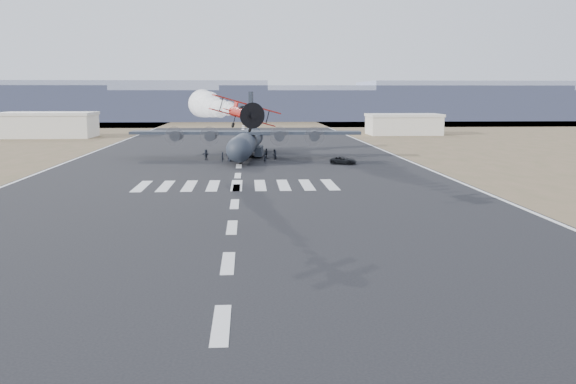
{
  "coord_description": "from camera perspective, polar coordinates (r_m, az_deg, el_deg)",
  "views": [
    {
      "loc": [
        1.43,
        -31.31,
        11.62
      ],
      "look_at": [
        4.56,
        18.12,
        4.0
      ],
      "focal_mm": 40.0,
      "sensor_mm": 36.0,
      "label": 1
    }
  ],
  "objects": [
    {
      "name": "ground",
      "position": [
        33.43,
        -5.97,
        -11.64
      ],
      "size": [
        500.0,
        500.0,
        0.0
      ],
      "primitive_type": "plane",
      "color": "black",
      "rests_on": "ground"
    },
    {
      "name": "scrub_far",
      "position": [
        261.58,
        -3.96,
        6.18
      ],
      "size": [
        500.0,
        80.0,
        0.0
      ],
      "primitive_type": "cube",
      "color": "brown",
      "rests_on": "ground"
    },
    {
      "name": "runway_markings",
      "position": [
        92.06,
        -4.49,
        1.47
      ],
      "size": [
        60.0,
        260.0,
        0.01
      ],
      "primitive_type": null,
      "color": "silver",
      "rests_on": "ground"
    },
    {
      "name": "ridge_seg_c",
      "position": [
        298.81,
        -16.63,
        7.79
      ],
      "size": [
        150.0,
        50.0,
        17.0
      ],
      "primitive_type": "cube",
      "color": "slate",
      "rests_on": "ground"
    },
    {
      "name": "ridge_seg_d",
      "position": [
        291.36,
        -3.94,
        7.72
      ],
      "size": [
        150.0,
        50.0,
        13.0
      ],
      "primitive_type": "cube",
      "color": "slate",
      "rests_on": "ground"
    },
    {
      "name": "ridge_seg_e",
      "position": [
        298.2,
        8.77,
        7.85
      ],
      "size": [
        150.0,
        50.0,
        15.0
      ],
      "primitive_type": "cube",
      "color": "slate",
      "rests_on": "ground"
    },
    {
      "name": "ridge_seg_f",
      "position": [
        318.44,
        20.38,
        7.64
      ],
      "size": [
        150.0,
        50.0,
        17.0
      ],
      "primitive_type": "cube",
      "color": "slate",
      "rests_on": "ground"
    },
    {
      "name": "hangar_left",
      "position": [
        184.41,
        -20.57,
        5.64
      ],
      "size": [
        24.5,
        14.5,
        6.7
      ],
      "color": "beige",
      "rests_on": "ground"
    },
    {
      "name": "hangar_right",
      "position": [
        186.91,
        10.23,
        5.97
      ],
      "size": [
        20.5,
        12.5,
        5.9
      ],
      "color": "beige",
      "rests_on": "ground"
    },
    {
      "name": "aerobatic_biplane",
      "position": [
        57.29,
        -4.06,
        7.05
      ],
      "size": [
        6.17,
        5.76,
        3.19
      ],
      "rotation": [
        0.0,
        0.27,
        0.17
      ],
      "color": "#B6340C"
    },
    {
      "name": "smoke_trail",
      "position": [
        88.4,
        -7.32,
        7.78
      ],
      "size": [
        8.36,
        38.31,
        3.95
      ],
      "rotation": [
        0.0,
        0.0,
        0.17
      ],
      "color": "white"
    },
    {
      "name": "transport_aircraft",
      "position": [
        118.59,
        -3.7,
        4.6
      ],
      "size": [
        41.58,
        34.19,
        12.0
      ],
      "rotation": [
        0.0,
        0.0,
        -0.08
      ],
      "color": "#222733",
      "rests_on": "ground"
    },
    {
      "name": "support_vehicle",
      "position": [
        107.1,
        4.94,
        2.81
      ],
      "size": [
        4.88,
        3.52,
        1.23
      ],
      "primitive_type": "imported",
      "rotation": [
        0.0,
        0.0,
        1.2
      ],
      "color": "black",
      "rests_on": "ground"
    },
    {
      "name": "crew_a",
      "position": [
        110.8,
        -5.86,
        3.11
      ],
      "size": [
        0.61,
        0.69,
        1.67
      ],
      "primitive_type": "imported",
      "rotation": [
        0.0,
        0.0,
        4.52
      ],
      "color": "black",
      "rests_on": "ground"
    },
    {
      "name": "crew_b",
      "position": [
        112.78,
        -5.32,
        3.27
      ],
      "size": [
        1.07,
        0.91,
        1.87
      ],
      "primitive_type": "imported",
      "rotation": [
        0.0,
        0.0,
        3.61
      ],
      "color": "black",
      "rests_on": "ground"
    },
    {
      "name": "crew_c",
      "position": [
        114.06,
        -1.18,
        3.3
      ],
      "size": [
        0.83,
        1.15,
        1.62
      ],
      "primitive_type": "imported",
      "rotation": [
        0.0,
        0.0,
        5.09
      ],
      "color": "black",
      "rests_on": "ground"
    },
    {
      "name": "crew_d",
      "position": [
        115.63,
        -1.93,
        3.43
      ],
      "size": [
        0.58,
        1.09,
        1.84
      ],
      "primitive_type": "imported",
      "rotation": [
        0.0,
        0.0,
        1.55
      ],
      "color": "black",
      "rests_on": "ground"
    },
    {
      "name": "crew_e",
      "position": [
        111.04,
        -5.17,
        3.15
      ],
      "size": [
        0.99,
        0.87,
        1.73
      ],
      "primitive_type": "imported",
      "rotation": [
        0.0,
        0.0,
        0.53
      ],
      "color": "black",
      "rests_on": "ground"
    },
    {
      "name": "crew_f",
      "position": [
        114.28,
        -7.31,
        3.31
      ],
      "size": [
        1.58,
        1.66,
        1.87
      ],
      "primitive_type": "imported",
      "rotation": [
        0.0,
        0.0,
        5.45
      ],
      "color": "black",
      "rests_on": "ground"
    },
    {
      "name": "crew_g",
      "position": [
        108.37,
        -2.07,
        3.04
      ],
      "size": [
        0.75,
        0.79,
        1.72
      ],
      "primitive_type": "imported",
      "rotation": [
        0.0,
        0.0,
        2.05
      ],
      "color": "black",
      "rests_on": "ground"
    },
    {
      "name": "crew_h",
      "position": [
        113.93,
        -1.22,
        3.36
      ],
      "size": [
        0.96,
        1.06,
        1.85
      ],
      "primitive_type": "imported",
      "rotation": [
        0.0,
        0.0,
        4.13
      ],
      "color": "black",
      "rests_on": "ground"
    }
  ]
}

